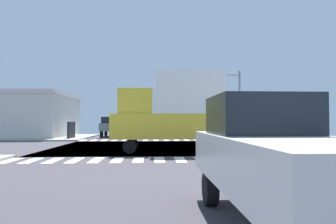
{
  "coord_description": "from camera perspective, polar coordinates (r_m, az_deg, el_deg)",
  "views": [
    {
      "loc": [
        -0.08,
        -21.46,
        1.85
      ],
      "look_at": [
        1.26,
        4.15,
        2.65
      ],
      "focal_mm": 31.48,
      "sensor_mm": 36.0,
      "label": 1
    }
  ],
  "objects": [
    {
      "name": "ground",
      "position": [
        21.54,
        -2.79,
        -6.78
      ],
      "size": [
        90.0,
        90.0,
        0.05
      ],
      "color": "#39363D"
    },
    {
      "name": "sidewalk_corner_ne",
      "position": [
        35.97,
        18.39,
        -4.53
      ],
      "size": [
        12.0,
        12.0,
        0.14
      ],
      "color": "gray",
      "rests_on": "ground"
    },
    {
      "name": "sidewalk_corner_nw",
      "position": [
        35.92,
        -24.15,
        -4.47
      ],
      "size": [
        12.0,
        12.0,
        0.14
      ],
      "color": "gray",
      "rests_on": "ground"
    },
    {
      "name": "crosswalk_near",
      "position": [
        14.28,
        -3.71,
        -9.21
      ],
      "size": [
        13.5,
        2.0,
        0.01
      ],
      "color": "white",
      "rests_on": "ground"
    },
    {
      "name": "crosswalk_far",
      "position": [
        28.82,
        -3.34,
        -5.46
      ],
      "size": [
        13.5,
        2.0,
        0.01
      ],
      "color": "white",
      "rests_on": "ground"
    },
    {
      "name": "traffic_signal_mast",
      "position": [
        29.48,
        9.72,
        4.4
      ],
      "size": [
        5.7,
        0.55,
        6.84
      ],
      "color": "gray",
      "rests_on": "ground"
    },
    {
      "name": "street_lamp",
      "position": [
        40.34,
        8.18,
        2.21
      ],
      "size": [
        1.78,
        0.32,
        7.74
      ],
      "color": "gray",
      "rests_on": "ground"
    },
    {
      "name": "bank_building",
      "position": [
        38.85,
        -28.85,
        -0.57
      ],
      "size": [
        16.08,
        11.13,
        5.04
      ],
      "color": "silver",
      "rests_on": "ground"
    },
    {
      "name": "suv_farside_2",
      "position": [
        35.16,
        -11.05,
        -2.5
      ],
      "size": [
        1.96,
        4.6,
        2.34
      ],
      "rotation": [
        0.0,
        0.0,
        3.14
      ],
      "color": "black",
      "rests_on": "ground"
    },
    {
      "name": "pickup_crossing_1",
      "position": [
        5.4,
        19.81,
        -7.62
      ],
      "size": [
        2.0,
        5.1,
        2.35
      ],
      "color": "black",
      "rests_on": "ground"
    },
    {
      "name": "box_truck_queued_1",
      "position": [
        18.03,
        1.37,
        0.48
      ],
      "size": [
        7.2,
        2.4,
        4.85
      ],
      "rotation": [
        0.0,
        0.0,
        1.57
      ],
      "color": "black",
      "rests_on": "ground"
    }
  ]
}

